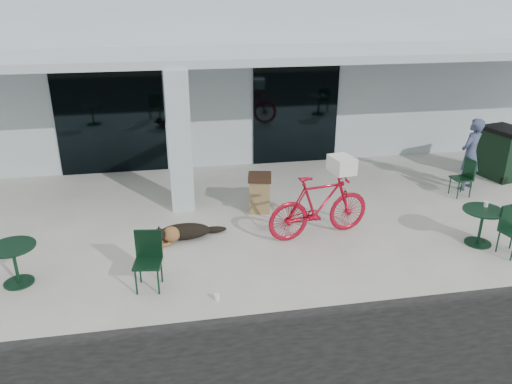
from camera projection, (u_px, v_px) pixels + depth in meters
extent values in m
plane|color=beige|center=(267.00, 249.00, 9.63)|extent=(80.00, 80.00, 0.00)
cube|color=#AFC0C7|center=(217.00, 66.00, 16.50)|extent=(22.00, 7.00, 4.50)
cube|color=black|center=(111.00, 124.00, 13.12)|extent=(2.80, 0.06, 2.70)
cube|color=black|center=(295.00, 116.00, 13.93)|extent=(2.40, 0.06, 2.70)
cube|color=#AFC0C7|center=(180.00, 142.00, 10.88)|extent=(0.50, 0.50, 3.12)
cube|color=#AFC0C7|center=(238.00, 55.00, 11.67)|extent=(22.00, 2.80, 0.18)
imported|color=#AE0E24|center=(319.00, 206.00, 9.93)|extent=(2.26, 1.01, 1.31)
cube|color=white|center=(342.00, 165.00, 9.76)|extent=(0.49, 0.60, 0.32)
cylinder|color=white|center=(217.00, 297.00, 8.06)|extent=(0.11, 0.11, 0.11)
imported|color=#394460|center=(470.00, 154.00, 12.18)|extent=(0.78, 0.71, 1.80)
cylinder|color=white|center=(486.00, 204.00, 9.69)|extent=(0.09, 0.09, 0.10)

